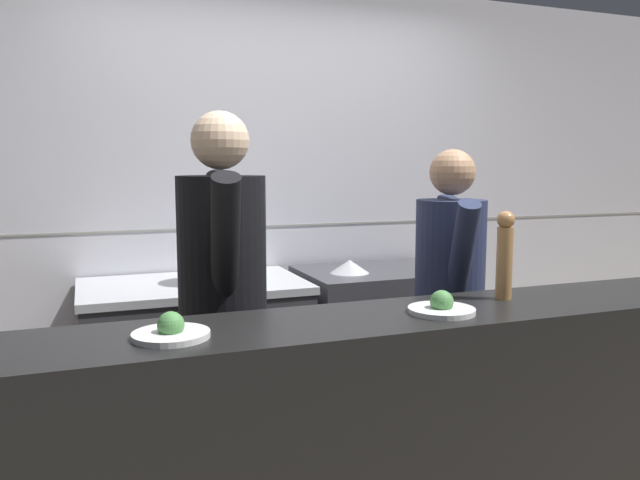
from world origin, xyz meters
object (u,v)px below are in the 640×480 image
Objects in this scene: mixing_bowl_steel at (350,266)px; plated_dish_main at (171,331)px; plated_dish_appetiser at (442,307)px; chef_head_cook at (223,304)px; chef_sous at (449,301)px; oven_range at (195,366)px; stock_pot at (207,263)px; pepper_mill at (505,253)px.

plated_dish_main is at bearing -129.82° from mixing_bowl_steel.
plated_dish_main is (-1.17, -1.41, 0.10)m from mixing_bowl_steel.
plated_dish_appetiser is 0.90m from chef_head_cook.
chef_sous reaches higher than plated_dish_appetiser.
plated_dish_main is 0.14× the size of chef_sous.
oven_range is 5.22× the size of mixing_bowl_steel.
chef_head_cook is (-0.88, -0.75, 0.01)m from mixing_bowl_steel.
chef_sous reaches higher than stock_pot.
plated_dish_main is at bearing 178.96° from plated_dish_appetiser.
oven_range is at bearing 176.96° from mixing_bowl_steel.
chef_head_cook reaches higher than stock_pot.
chef_sous is at bearing -35.94° from oven_range.
plated_dish_main reaches higher than stock_pot.
chef_head_cook reaches higher than mixing_bowl_steel.
chef_sous is (0.48, 0.70, -0.16)m from plated_dish_appetiser.
chef_head_cook reaches higher than plated_dish_main.
oven_range is at bearing 162.66° from chef_sous.
pepper_mill is 0.68m from chef_sous.
oven_range is 0.95m from chef_head_cook.
stock_pot is 1.47m from plated_dish_main.
pepper_mill is at bearing 4.34° from plated_dish_main.
plated_dish_main is at bearing -104.60° from stock_pot.
chef_head_cook is (-0.93, 0.56, -0.23)m from pepper_mill.
plated_dish_appetiser reaches higher than oven_range.
pepper_mill is at bearing -88.15° from mixing_bowl_steel.
plated_dish_main is at bearing -175.66° from pepper_mill.
chef_sous reaches higher than oven_range.
chef_head_cook is (0.29, 0.66, -0.08)m from plated_dish_main.
mixing_bowl_steel is 1.46m from plated_dish_appetiser.
plated_dish_main is at bearing -101.74° from oven_range.
pepper_mill reaches higher than oven_range.
stock_pot is at bearing 75.40° from plated_dish_main.
mixing_bowl_steel is at bearing 50.18° from plated_dish_main.
mixing_bowl_steel is at bearing 78.56° from plated_dish_appetiser.
chef_head_cook is at bearing 66.15° from plated_dish_main.
mixing_bowl_steel is at bearing -0.88° from stock_pot.
mixing_bowl_steel is (0.87, -0.05, 0.49)m from oven_range.
stock_pot reaches higher than mixing_bowl_steel.
oven_range is 5.12× the size of plated_dish_appetiser.
chef_head_cook is at bearing -159.94° from chef_sous.
pepper_mill is 1.11m from chef_head_cook.
mixing_bowl_steel is 0.75m from chef_sous.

